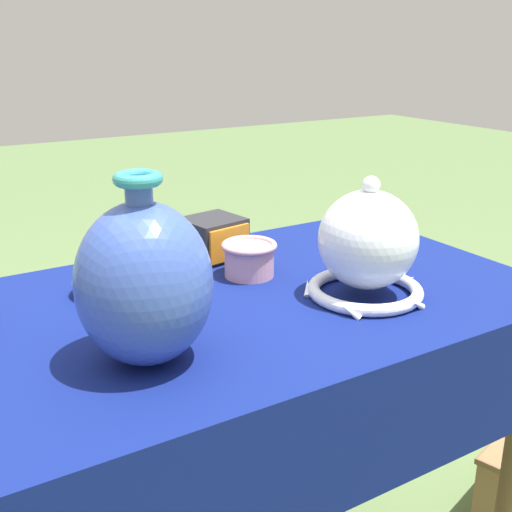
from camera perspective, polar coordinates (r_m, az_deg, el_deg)
The scene contains 6 objects.
display_table at distance 1.11m, azimuth -5.67°, elevation -9.03°, with size 1.28×0.64×0.79m.
vase_tall_bulbous at distance 0.88m, azimuth -9.91°, elevation -2.35°, with size 0.19×0.19×0.27m.
vase_dome_bell at distance 1.12m, azimuth 9.88°, elevation 0.77°, with size 0.21×0.22×0.22m.
mosaic_tile_box at distance 1.32m, azimuth -3.80°, elevation 1.63°, with size 0.13×0.13×0.08m.
bowl_shallow_celadon at distance 1.16m, azimuth -13.26°, elevation -2.16°, with size 0.11×0.11×0.05m, color #A8CCB7.
cup_wide_rose at distance 1.21m, azimuth -0.61°, elevation -0.14°, with size 0.11×0.11×0.07m.
Camera 1 is at (-0.42, -0.90, 1.22)m, focal length 45.00 mm.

